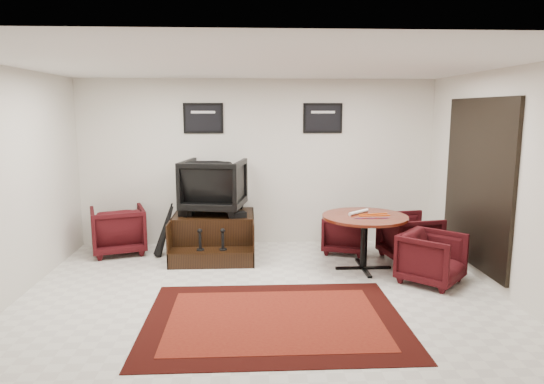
{
  "coord_description": "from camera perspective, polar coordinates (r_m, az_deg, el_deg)",
  "views": [
    {
      "loc": [
        -0.17,
        -5.71,
        2.29
      ],
      "look_at": [
        0.16,
        0.9,
        1.16
      ],
      "focal_mm": 32.0,
      "sensor_mm": 36.0,
      "label": 1
    }
  ],
  "objects": [
    {
      "name": "shine_chair",
      "position": [
        7.78,
        -6.88,
        1.05
      ],
      "size": [
        1.08,
        1.03,
        0.96
      ],
      "primitive_type": "imported",
      "rotation": [
        0.0,
        0.0,
        2.96
      ],
      "color": "black",
      "rests_on": "shine_podium"
    },
    {
      "name": "table_chair_corner",
      "position": [
        6.83,
        18.29,
        -7.11
      ],
      "size": [
        1.0,
        1.0,
        0.75
      ],
      "primitive_type": "imported",
      "rotation": [
        0.0,
        0.0,
        0.82
      ],
      "color": "black",
      "rests_on": "ground"
    },
    {
      "name": "table_chair_window",
      "position": [
        7.75,
        15.94,
        -4.86
      ],
      "size": [
        0.83,
        0.87,
        0.79
      ],
      "primitive_type": "imported",
      "rotation": [
        0.0,
        0.0,
        1.73
      ],
      "color": "black",
      "rests_on": "ground"
    },
    {
      "name": "room_shell",
      "position": [
        5.88,
        2.75,
        4.73
      ],
      "size": [
        6.02,
        5.02,
        2.81
      ],
      "color": "silver",
      "rests_on": "ground"
    },
    {
      "name": "meeting_table",
      "position": [
        7.08,
        10.85,
        -3.48
      ],
      "size": [
        1.22,
        1.22,
        0.8
      ],
      "color": "#440E09",
      "rests_on": "ground"
    },
    {
      "name": "umbrella_hooked",
      "position": [
        7.84,
        -12.54,
        -4.22
      ],
      "size": [
        0.33,
        0.12,
        0.88
      ],
      "primitive_type": null,
      "color": "black",
      "rests_on": "ground"
    },
    {
      "name": "umbrella_black",
      "position": [
        7.76,
        -12.45,
        -4.51
      ],
      "size": [
        0.31,
        0.12,
        0.84
      ],
      "primitive_type": null,
      "color": "black",
      "rests_on": "ground"
    },
    {
      "name": "area_rug",
      "position": [
        5.52,
        0.3,
        -14.75
      ],
      "size": [
        2.84,
        2.13,
        0.01
      ],
      "color": "black",
      "rests_on": "ground"
    },
    {
      "name": "shoes_pair",
      "position": [
        7.74,
        -10.05,
        -2.33
      ],
      "size": [
        0.24,
        0.28,
        0.1
      ],
      "color": "black",
      "rests_on": "shine_podium"
    },
    {
      "name": "ground",
      "position": [
        6.15,
        -1.14,
        -12.19
      ],
      "size": [
        6.0,
        6.0,
        0.0
      ],
      "primitive_type": "plane",
      "color": "silver",
      "rests_on": "ground"
    },
    {
      "name": "table_clutter",
      "position": [
        7.05,
        11.83,
        -2.73
      ],
      "size": [
        0.57,
        0.35,
        0.01
      ],
      "color": "#DE540C",
      "rests_on": "meeting_table"
    },
    {
      "name": "armchair_side",
      "position": [
        8.2,
        -17.66,
        -4.02
      ],
      "size": [
        1.01,
        0.97,
        0.83
      ],
      "primitive_type": "imported",
      "rotation": [
        0.0,
        0.0,
        3.46
      ],
      "color": "black",
      "rests_on": "ground"
    },
    {
      "name": "polish_kit",
      "position": [
        7.48,
        -4.04,
        -2.67
      ],
      "size": [
        0.28,
        0.23,
        0.08
      ],
      "primitive_type": "cube",
      "rotation": [
        0.0,
        0.0,
        0.27
      ],
      "color": "black",
      "rests_on": "shine_podium"
    },
    {
      "name": "table_chair_back",
      "position": [
        7.96,
        8.63,
        -4.6
      ],
      "size": [
        0.84,
        0.81,
        0.69
      ],
      "primitive_type": "imported",
      "rotation": [
        0.0,
        0.0,
        2.81
      ],
      "color": "black",
      "rests_on": "ground"
    },
    {
      "name": "paper_roll",
      "position": [
        7.15,
        10.15,
        -2.34
      ],
      "size": [
        0.35,
        0.31,
        0.05
      ],
      "primitive_type": "cylinder",
      "rotation": [
        0.0,
        1.57,
        0.71
      ],
      "color": "silver",
      "rests_on": "meeting_table"
    },
    {
      "name": "shine_podium",
      "position": [
        7.82,
        -6.82,
        -5.15
      ],
      "size": [
        1.27,
        1.31,
        0.65
      ],
      "color": "black",
      "rests_on": "ground"
    }
  ]
}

